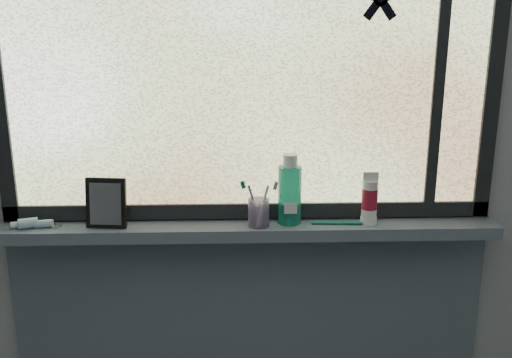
{
  "coord_description": "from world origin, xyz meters",
  "views": [
    {
      "loc": [
        -0.04,
        -0.52,
        1.65
      ],
      "look_at": [
        0.02,
        1.05,
        1.22
      ],
      "focal_mm": 40.0,
      "sensor_mm": 36.0,
      "label": 1
    }
  ],
  "objects_px": {
    "vanity_mirror": "(106,203)",
    "mouthwash_bottle": "(290,189)",
    "toothbrush_cup": "(259,213)",
    "cream_tube": "(370,196)"
  },
  "relations": [
    {
      "from": "vanity_mirror",
      "to": "mouthwash_bottle",
      "type": "relative_size",
      "value": 0.85
    },
    {
      "from": "toothbrush_cup",
      "to": "vanity_mirror",
      "type": "bearing_deg",
      "value": 179.18
    },
    {
      "from": "vanity_mirror",
      "to": "cream_tube",
      "type": "bearing_deg",
      "value": 6.91
    },
    {
      "from": "cream_tube",
      "to": "mouthwash_bottle",
      "type": "bearing_deg",
      "value": 176.7
    },
    {
      "from": "toothbrush_cup",
      "to": "cream_tube",
      "type": "distance_m",
      "value": 0.36
    },
    {
      "from": "toothbrush_cup",
      "to": "mouthwash_bottle",
      "type": "height_order",
      "value": "mouthwash_bottle"
    },
    {
      "from": "vanity_mirror",
      "to": "mouthwash_bottle",
      "type": "height_order",
      "value": "mouthwash_bottle"
    },
    {
      "from": "vanity_mirror",
      "to": "toothbrush_cup",
      "type": "xyz_separation_m",
      "value": [
        0.48,
        -0.01,
        -0.04
      ]
    },
    {
      "from": "mouthwash_bottle",
      "to": "toothbrush_cup",
      "type": "bearing_deg",
      "value": -165.98
    },
    {
      "from": "toothbrush_cup",
      "to": "mouthwash_bottle",
      "type": "bearing_deg",
      "value": 14.02
    }
  ]
}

